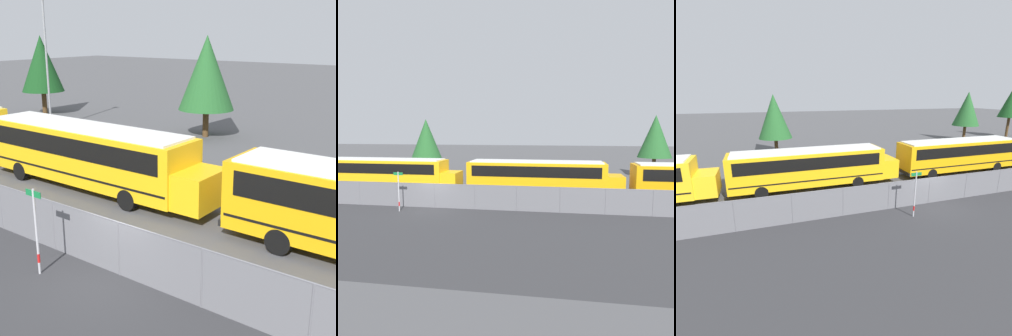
# 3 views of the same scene
# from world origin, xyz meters

# --- Properties ---
(ground_plane) EXTENTS (200.00, 200.00, 0.00)m
(ground_plane) POSITION_xyz_m (0.00, 0.00, 0.00)
(ground_plane) COLOR #4C4C4F
(road_strip) EXTENTS (101.93, 12.00, 0.01)m
(road_strip) POSITION_xyz_m (0.00, -6.00, 0.00)
(road_strip) COLOR #333335
(road_strip) RESTS_ON ground_plane
(fence) EXTENTS (68.00, 0.07, 1.84)m
(fence) POSITION_xyz_m (-0.00, -0.00, 0.94)
(fence) COLOR #9EA0A5
(fence) RESTS_ON ground_plane
(school_bus_1) EXTENTS (13.39, 2.62, 3.13)m
(school_bus_1) POSITION_xyz_m (-6.90, 5.56, 1.86)
(school_bus_1) COLOR yellow
(school_bus_1) RESTS_ON ground_plane
(school_bus_2) EXTENTS (13.39, 2.62, 3.13)m
(school_bus_2) POSITION_xyz_m (7.43, 5.53, 1.86)
(school_bus_2) COLOR #EDA80F
(school_bus_2) RESTS_ON ground_plane
(street_sign) EXTENTS (0.70, 0.09, 2.87)m
(street_sign) POSITION_xyz_m (-2.12, -1.47, 1.53)
(street_sign) COLOR #B7B7BC
(street_sign) RESTS_ON ground_plane
(tree_0) EXTENTS (4.03, 4.03, 7.25)m
(tree_0) POSITION_xyz_m (-8.66, 19.00, 4.62)
(tree_0) COLOR #51381E
(tree_0) RESTS_ON ground_plane
(tree_3) EXTENTS (3.98, 3.98, 7.62)m
(tree_3) POSITION_xyz_m (20.57, 19.43, 5.01)
(tree_3) COLOR #51381E
(tree_3) RESTS_ON ground_plane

